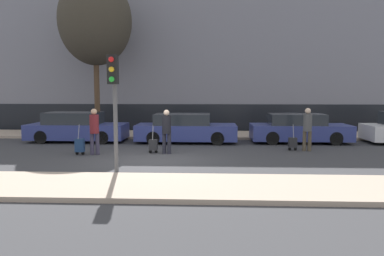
% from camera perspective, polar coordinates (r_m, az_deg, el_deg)
% --- Properties ---
extents(ground_plane, '(80.00, 80.00, 0.00)m').
position_cam_1_polar(ground_plane, '(13.09, -5.79, -4.91)').
color(ground_plane, '#38383A').
extents(sidewalk_near, '(28.00, 2.50, 0.12)m').
position_cam_1_polar(sidewalk_near, '(9.48, -9.17, -8.75)').
color(sidewalk_near, tan).
rests_on(sidewalk_near, ground_plane).
extents(sidewalk_far, '(28.00, 3.00, 0.12)m').
position_cam_1_polar(sidewalk_far, '(19.96, -2.84, -1.01)').
color(sidewalk_far, tan).
rests_on(sidewalk_far, ground_plane).
extents(building_facade, '(28.00, 2.41, 9.43)m').
position_cam_1_polar(building_facade, '(23.29, -2.08, 11.40)').
color(building_facade, slate).
rests_on(building_facade, ground_plane).
extents(parked_car_0, '(4.54, 1.83, 1.39)m').
position_cam_1_polar(parked_car_0, '(18.48, -17.16, 0.03)').
color(parked_car_0, navy).
rests_on(parked_car_0, ground_plane).
extents(parked_car_1, '(4.60, 1.81, 1.33)m').
position_cam_1_polar(parked_car_1, '(17.33, -1.02, -0.14)').
color(parked_car_1, navy).
rests_on(parked_car_1, ground_plane).
extents(parked_car_2, '(4.47, 1.78, 1.34)m').
position_cam_1_polar(parked_car_2, '(17.96, 15.98, -0.15)').
color(parked_car_2, navy).
rests_on(parked_car_2, ground_plane).
extents(pedestrian_left, '(0.35, 0.34, 1.74)m').
position_cam_1_polar(pedestrian_left, '(14.49, -14.66, -0.08)').
color(pedestrian_left, '#383347').
rests_on(pedestrian_left, ground_plane).
extents(trolley_left, '(0.34, 0.29, 1.15)m').
position_cam_1_polar(trolley_left, '(14.64, -16.74, -2.56)').
color(trolley_left, navy).
rests_on(trolley_left, ground_plane).
extents(pedestrian_center, '(0.35, 0.34, 1.69)m').
position_cam_1_polar(pedestrian_center, '(14.24, -3.89, -0.14)').
color(pedestrian_center, '#23232D').
rests_on(pedestrian_center, ground_plane).
extents(trolley_center, '(0.34, 0.29, 1.07)m').
position_cam_1_polar(trolley_center, '(14.51, -5.93, -2.58)').
color(trolley_center, '#262628').
rests_on(trolley_center, ground_plane).
extents(pedestrian_right, '(0.35, 0.34, 1.72)m').
position_cam_1_polar(pedestrian_right, '(15.57, 17.18, 0.20)').
color(pedestrian_right, '#4C4233').
rests_on(pedestrian_right, ground_plane).
extents(trolley_right, '(0.34, 0.29, 1.06)m').
position_cam_1_polar(trolley_right, '(15.61, 15.09, -2.17)').
color(trolley_right, '#262628').
rests_on(trolley_right, ground_plane).
extents(traffic_light, '(0.28, 0.47, 3.39)m').
position_cam_1_polar(traffic_light, '(10.69, -11.82, 5.68)').
color(traffic_light, '#515154').
rests_on(traffic_light, ground_plane).
extents(parked_bicycle, '(1.77, 0.06, 0.96)m').
position_cam_1_polar(parked_bicycle, '(20.11, -1.66, 0.28)').
color(parked_bicycle, black).
rests_on(parked_bicycle, sidewalk_far).
extents(bare_tree_near_crossing, '(3.73, 3.73, 8.14)m').
position_cam_1_polar(bare_tree_near_crossing, '(20.52, -14.55, 15.53)').
color(bare_tree_near_crossing, '#4C3826').
rests_on(bare_tree_near_crossing, sidewalk_far).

